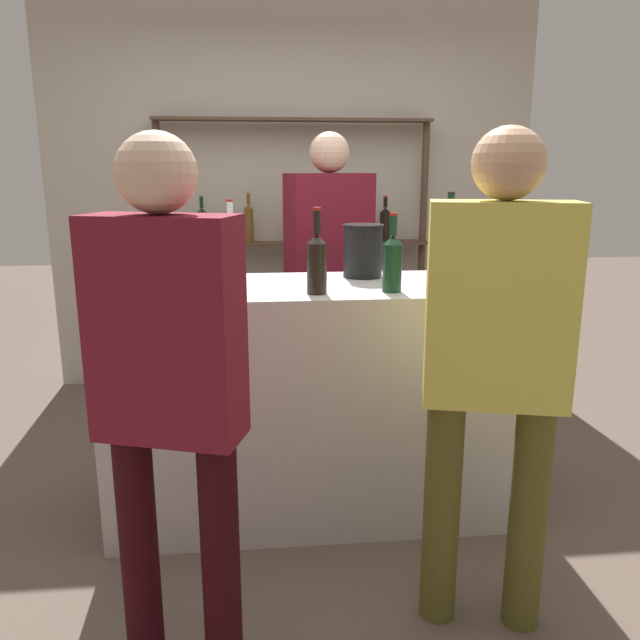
{
  "coord_description": "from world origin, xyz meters",
  "views": [
    {
      "loc": [
        -0.27,
        -2.67,
        1.55
      ],
      "look_at": [
        0.0,
        0.0,
        0.9
      ],
      "focal_mm": 35.0,
      "sensor_mm": 36.0,
      "label": 1
    }
  ],
  "objects_px": {
    "counter_bottle_0": "(317,262)",
    "wine_glass": "(229,261)",
    "counter_bottle_2": "(449,243)",
    "ice_bucket": "(363,251)",
    "counter_bottle_1": "(458,255)",
    "counter_bottle_5": "(392,262)",
    "customer_right": "(496,351)",
    "counter_bottle_4": "(231,247)",
    "server_behind_counter": "(329,260)",
    "counter_bottle_3": "(491,254)",
    "customer_left": "(169,378)"
  },
  "relations": [
    {
      "from": "counter_bottle_5",
      "to": "server_behind_counter",
      "type": "xyz_separation_m",
      "value": [
        -0.12,
        1.18,
        -0.16
      ]
    },
    {
      "from": "counter_bottle_3",
      "to": "counter_bottle_2",
      "type": "bearing_deg",
      "value": 117.76
    },
    {
      "from": "counter_bottle_0",
      "to": "counter_bottle_1",
      "type": "height_order",
      "value": "counter_bottle_1"
    },
    {
      "from": "counter_bottle_1",
      "to": "customer_right",
      "type": "bearing_deg",
      "value": -97.65
    },
    {
      "from": "counter_bottle_3",
      "to": "customer_left",
      "type": "distance_m",
      "value": 1.62
    },
    {
      "from": "customer_left",
      "to": "customer_right",
      "type": "bearing_deg",
      "value": -64.62
    },
    {
      "from": "counter_bottle_0",
      "to": "counter_bottle_5",
      "type": "distance_m",
      "value": 0.31
    },
    {
      "from": "counter_bottle_2",
      "to": "customer_right",
      "type": "distance_m",
      "value": 1.08
    },
    {
      "from": "counter_bottle_2",
      "to": "ice_bucket",
      "type": "relative_size",
      "value": 1.59
    },
    {
      "from": "customer_left",
      "to": "ice_bucket",
      "type": "bearing_deg",
      "value": -15.36
    },
    {
      "from": "ice_bucket",
      "to": "customer_right",
      "type": "bearing_deg",
      "value": -75.34
    },
    {
      "from": "counter_bottle_1",
      "to": "customer_right",
      "type": "height_order",
      "value": "customer_right"
    },
    {
      "from": "counter_bottle_2",
      "to": "counter_bottle_3",
      "type": "bearing_deg",
      "value": -62.24
    },
    {
      "from": "counter_bottle_4",
      "to": "customer_left",
      "type": "distance_m",
      "value": 1.22
    },
    {
      "from": "ice_bucket",
      "to": "server_behind_counter",
      "type": "bearing_deg",
      "value": 94.52
    },
    {
      "from": "counter_bottle_0",
      "to": "counter_bottle_1",
      "type": "relative_size",
      "value": 0.97
    },
    {
      "from": "server_behind_counter",
      "to": "ice_bucket",
      "type": "bearing_deg",
      "value": -12.35
    },
    {
      "from": "counter_bottle_2",
      "to": "counter_bottle_4",
      "type": "xyz_separation_m",
      "value": [
        -1.03,
        0.01,
        -0.01
      ]
    },
    {
      "from": "wine_glass",
      "to": "counter_bottle_4",
      "type": "bearing_deg",
      "value": 90.55
    },
    {
      "from": "counter_bottle_1",
      "to": "customer_left",
      "type": "relative_size",
      "value": 0.22
    },
    {
      "from": "counter_bottle_0",
      "to": "server_behind_counter",
      "type": "height_order",
      "value": "server_behind_counter"
    },
    {
      "from": "customer_left",
      "to": "customer_right",
      "type": "height_order",
      "value": "customer_right"
    },
    {
      "from": "counter_bottle_3",
      "to": "wine_glass",
      "type": "distance_m",
      "value": 1.15
    },
    {
      "from": "counter_bottle_1",
      "to": "server_behind_counter",
      "type": "relative_size",
      "value": 0.2
    },
    {
      "from": "counter_bottle_3",
      "to": "counter_bottle_5",
      "type": "height_order",
      "value": "counter_bottle_3"
    },
    {
      "from": "customer_right",
      "to": "counter_bottle_2",
      "type": "bearing_deg",
      "value": 5.48
    },
    {
      "from": "counter_bottle_2",
      "to": "server_behind_counter",
      "type": "xyz_separation_m",
      "value": [
        -0.49,
        0.77,
        -0.18
      ]
    },
    {
      "from": "counter_bottle_1",
      "to": "counter_bottle_2",
      "type": "distance_m",
      "value": 0.33
    },
    {
      "from": "counter_bottle_3",
      "to": "counter_bottle_0",
      "type": "bearing_deg",
      "value": -166.51
    },
    {
      "from": "counter_bottle_5",
      "to": "customer_right",
      "type": "height_order",
      "value": "customer_right"
    },
    {
      "from": "counter_bottle_4",
      "to": "wine_glass",
      "type": "xyz_separation_m",
      "value": [
        0.0,
        -0.33,
        -0.02
      ]
    },
    {
      "from": "counter_bottle_2",
      "to": "server_behind_counter",
      "type": "relative_size",
      "value": 0.22
    },
    {
      "from": "ice_bucket",
      "to": "server_behind_counter",
      "type": "xyz_separation_m",
      "value": [
        -0.06,
        0.81,
        -0.16
      ]
    },
    {
      "from": "ice_bucket",
      "to": "server_behind_counter",
      "type": "distance_m",
      "value": 0.83
    },
    {
      "from": "counter_bottle_4",
      "to": "server_behind_counter",
      "type": "xyz_separation_m",
      "value": [
        0.54,
        0.75,
        -0.18
      ]
    },
    {
      "from": "server_behind_counter",
      "to": "customer_right",
      "type": "height_order",
      "value": "server_behind_counter"
    },
    {
      "from": "counter_bottle_4",
      "to": "ice_bucket",
      "type": "distance_m",
      "value": 0.61
    },
    {
      "from": "counter_bottle_5",
      "to": "counter_bottle_1",
      "type": "bearing_deg",
      "value": 15.63
    },
    {
      "from": "ice_bucket",
      "to": "customer_left",
      "type": "xyz_separation_m",
      "value": [
        -0.75,
        -1.14,
        -0.21
      ]
    },
    {
      "from": "counter_bottle_0",
      "to": "customer_right",
      "type": "bearing_deg",
      "value": -50.59
    },
    {
      "from": "counter_bottle_0",
      "to": "counter_bottle_4",
      "type": "xyz_separation_m",
      "value": [
        -0.36,
        0.43,
        0.01
      ]
    },
    {
      "from": "counter_bottle_1",
      "to": "counter_bottle_2",
      "type": "relative_size",
      "value": 0.92
    },
    {
      "from": "counter_bottle_1",
      "to": "customer_right",
      "type": "xyz_separation_m",
      "value": [
        -0.1,
        -0.72,
        -0.21
      ]
    },
    {
      "from": "counter_bottle_2",
      "to": "customer_right",
      "type": "relative_size",
      "value": 0.23
    },
    {
      "from": "ice_bucket",
      "to": "customer_right",
      "type": "xyz_separation_m",
      "value": [
        0.26,
        -1.01,
        -0.2
      ]
    },
    {
      "from": "ice_bucket",
      "to": "server_behind_counter",
      "type": "height_order",
      "value": "server_behind_counter"
    },
    {
      "from": "counter_bottle_0",
      "to": "wine_glass",
      "type": "distance_m",
      "value": 0.37
    },
    {
      "from": "counter_bottle_1",
      "to": "counter_bottle_0",
      "type": "bearing_deg",
      "value": -171.12
    },
    {
      "from": "counter_bottle_2",
      "to": "counter_bottle_1",
      "type": "bearing_deg",
      "value": -100.78
    },
    {
      "from": "counter_bottle_4",
      "to": "server_behind_counter",
      "type": "height_order",
      "value": "server_behind_counter"
    }
  ]
}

